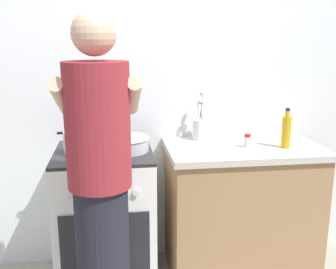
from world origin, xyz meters
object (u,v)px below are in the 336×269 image
Objects in this scene: utensil_crock at (200,127)px; oil_bottle at (286,131)px; stove_range at (106,218)px; pot at (79,143)px; spice_bottle at (247,141)px; person at (101,193)px; mixing_bowl at (126,143)px.

utensil_crock is 0.56m from oil_bottle.
pot is at bearing -165.55° from stove_range.
spice_bottle is 1.07m from person.
oil_bottle is at bearing 24.07° from person.
spice_bottle is 0.05× the size of person.
oil_bottle is at bearing -28.91° from utensil_crock.
oil_bottle is 0.15× the size of person.
oil_bottle is (1.15, -0.07, 0.56)m from stove_range.
stove_range is at bearing 178.13° from spice_bottle.
person reaches higher than pot.
stove_range is at bearing 14.45° from pot.
person is (-0.66, -0.79, -0.13)m from utensil_crock.
pot is 1.05m from spice_bottle.
stove_range is 0.87m from utensil_crock.
utensil_crock is (0.51, 0.21, 0.04)m from mixing_bowl.
mixing_bowl is 1.01m from oil_bottle.
mixing_bowl is (0.14, -0.01, 0.50)m from stove_range.
person is (-0.14, -0.58, -0.09)m from mixing_bowl.
pot is at bearing 104.08° from person.
person reaches higher than oil_bottle.
mixing_bowl is 0.60m from person.
utensil_crock reaches higher than pot.
pot is at bearing 178.32° from oil_bottle.
pot is 0.99× the size of oil_bottle.
person is (-0.91, -0.56, -0.08)m from spice_bottle.
utensil_crock is at bearing 138.42° from spice_bottle.
mixing_bowl is at bearing -157.96° from utensil_crock.
spice_bottle is at bearing 169.40° from oil_bottle.
mixing_bowl is 0.56m from utensil_crock.
mixing_bowl is (0.28, 0.03, -0.02)m from pot.
pot is 0.83m from utensil_crock.
spice_bottle reaches higher than stove_range.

